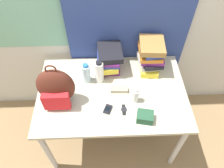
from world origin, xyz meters
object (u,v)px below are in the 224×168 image
(backpack, at_px, (56,88))
(sports_bottle, at_px, (99,72))
(book_stack_left, at_px, (109,59))
(cell_phone, at_px, (108,109))
(wristwatch, at_px, (124,110))
(sunglasses_case, at_px, (119,90))
(sunscreen_bottle, at_px, (135,95))
(book_stack_center, at_px, (151,55))
(water_bottle, at_px, (86,73))
(camera_pouch, at_px, (145,117))

(backpack, xyz_separation_m, sports_bottle, (0.34, 0.22, -0.07))
(book_stack_left, xyz_separation_m, cell_phone, (-0.03, -0.47, -0.11))
(backpack, relative_size, wristwatch, 4.07)
(sports_bottle, height_order, sunglasses_case, sports_bottle)
(book_stack_left, distance_m, sunscreen_bottle, 0.44)
(book_stack_left, distance_m, book_stack_center, 0.38)
(backpack, xyz_separation_m, water_bottle, (0.22, 0.22, -0.08))
(cell_phone, bearing_deg, sunscreen_bottle, 20.62)
(book_stack_center, height_order, sports_bottle, book_stack_center)
(water_bottle, height_order, camera_pouch, water_bottle)
(book_stack_left, bearing_deg, water_bottle, -144.86)
(cell_phone, bearing_deg, wristwatch, -2.92)
(backpack, height_order, sports_bottle, backpack)
(book_stack_center, xyz_separation_m, camera_pouch, (-0.11, -0.57, -0.12))
(camera_pouch, bearing_deg, sunglasses_case, 122.07)
(backpack, relative_size, sunscreen_bottle, 2.72)
(water_bottle, height_order, wristwatch, water_bottle)
(book_stack_center, xyz_separation_m, sunglasses_case, (-0.30, -0.27, -0.14))
(wristwatch, bearing_deg, sunglasses_case, 97.55)
(cell_phone, distance_m, camera_pouch, 0.31)
(backpack, height_order, cell_phone, backpack)
(backpack, height_order, sunscreen_bottle, backpack)
(book_stack_center, xyz_separation_m, sunscreen_bottle, (-0.17, -0.38, -0.09))
(backpack, bearing_deg, wristwatch, -11.89)
(camera_pouch, bearing_deg, book_stack_center, 78.66)
(camera_pouch, bearing_deg, cell_phone, 160.84)
(backpack, height_order, sunglasses_case, backpack)
(cell_phone, distance_m, wristwatch, 0.13)
(sports_bottle, bearing_deg, sunscreen_bottle, -38.94)
(backpack, height_order, book_stack_center, backpack)
(sunglasses_case, bearing_deg, sports_bottle, 141.69)
(sunscreen_bottle, xyz_separation_m, wristwatch, (-0.10, -0.09, -0.07))
(book_stack_left, bearing_deg, sunglasses_case, -73.59)
(backpack, relative_size, water_bottle, 2.07)
(book_stack_center, bearing_deg, camera_pouch, -101.34)
(book_stack_center, bearing_deg, sports_bottle, -163.68)
(cell_phone, relative_size, wristwatch, 0.96)
(water_bottle, bearing_deg, sunscreen_bottle, -29.92)
(book_stack_center, height_order, camera_pouch, book_stack_center)
(book_stack_center, relative_size, cell_phone, 3.07)
(water_bottle, bearing_deg, wristwatch, -46.73)
(book_stack_left, height_order, camera_pouch, book_stack_left)
(camera_pouch, bearing_deg, sports_bottle, 129.62)
(book_stack_center, bearing_deg, book_stack_left, 179.49)
(book_stack_left, xyz_separation_m, wristwatch, (0.11, -0.48, -0.11))
(book_stack_left, relative_size, sunscreen_bottle, 1.83)
(sports_bottle, height_order, camera_pouch, sports_bottle)
(wristwatch, bearing_deg, water_bottle, 133.27)
(sunglasses_case, bearing_deg, camera_pouch, -57.93)
(water_bottle, distance_m, cell_phone, 0.38)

